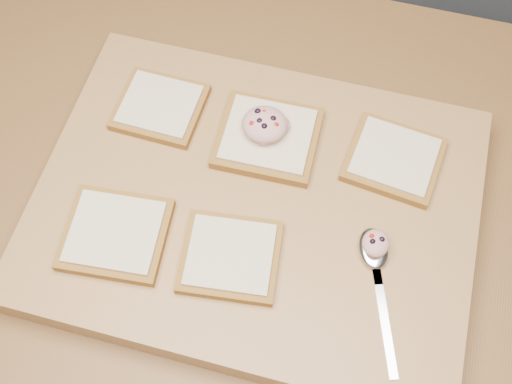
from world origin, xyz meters
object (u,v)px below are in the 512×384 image
cutting_board (256,207)px  spoon (375,259)px  tuna_salad_dollop (265,124)px  bread_far_center (268,137)px

cutting_board → spoon: 0.17m
cutting_board → spoon: size_ratio=3.08×
tuna_salad_dollop → spoon: tuna_salad_dollop is taller
cutting_board → tuna_salad_dollop: (-0.01, 0.09, 0.05)m
tuna_salad_dollop → spoon: (0.17, -0.13, -0.03)m
spoon → tuna_salad_dollop: bearing=141.9°
tuna_salad_dollop → spoon: 0.22m
tuna_salad_dollop → bread_far_center: bearing=-31.4°
bread_far_center → tuna_salad_dollop: bearing=148.6°
bread_far_center → spoon: 0.21m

